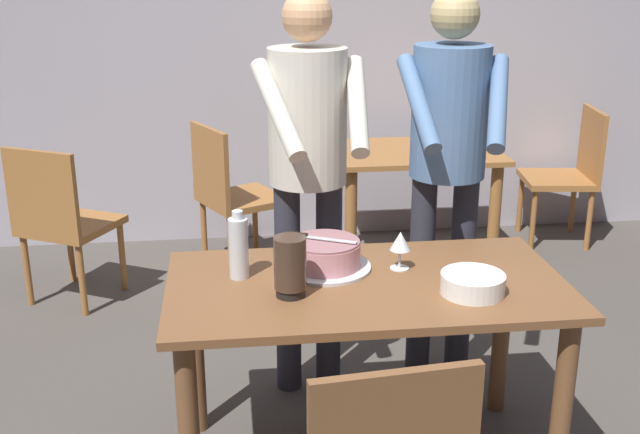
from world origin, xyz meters
name	(u,v)px	position (x,y,z in m)	size (l,w,h in m)	color
back_wall	(296,35)	(0.00, 2.63, 1.35)	(10.00, 0.12, 2.70)	#ADA8B2
main_dining_table	(366,315)	(0.00, 0.00, 0.62)	(1.41, 0.75, 0.75)	brown
cake_on_platter	(325,256)	(-0.13, 0.14, 0.80)	(0.34, 0.34, 0.11)	silver
cake_knife	(307,237)	(-0.20, 0.17, 0.87)	(0.25, 0.14, 0.02)	silver
plate_stack	(473,284)	(0.34, -0.14, 0.79)	(0.22, 0.22, 0.07)	white
wine_glass_near	(400,242)	(0.14, 0.11, 0.85)	(0.08, 0.08, 0.14)	silver
water_bottle	(238,247)	(-0.45, 0.10, 0.86)	(0.07, 0.07, 0.25)	silver
hurricane_lamp	(290,266)	(-0.28, -0.08, 0.86)	(0.11, 0.11, 0.21)	black
person_cutting_cake	(308,153)	(-0.14, 0.59, 1.08)	(0.46, 0.57, 1.72)	#2D2D38
person_standing_beside	(448,147)	(0.45, 0.62, 1.08)	(0.46, 0.57, 1.72)	#2D2D38
background_table	(413,176)	(0.64, 1.93, 0.58)	(1.00, 0.70, 0.74)	#9E6633
background_chair_0	(231,192)	(-0.46, 2.03, 0.49)	(0.59, 0.59, 0.90)	#9E6633
background_chair_1	(569,171)	(1.77, 2.24, 0.49)	(0.50, 0.50, 0.90)	#9E6633
background_chair_2	(61,219)	(-1.38, 1.62, 0.49)	(0.60, 0.60, 0.90)	#9E6633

